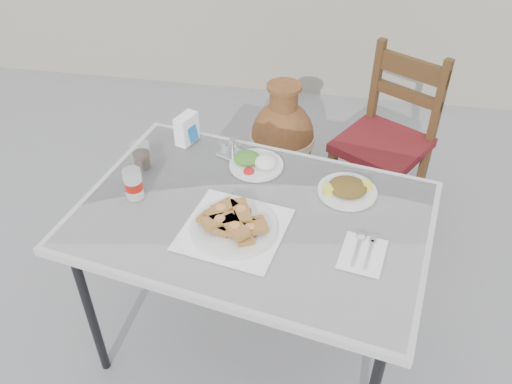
% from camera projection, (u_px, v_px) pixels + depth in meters
% --- Properties ---
extents(ground, '(80.00, 80.00, 0.00)m').
position_uv_depth(ground, '(251.00, 352.00, 2.40)').
color(ground, slate).
rests_on(ground, ground).
extents(cafe_table, '(1.40, 1.07, 0.77)m').
position_uv_depth(cafe_table, '(253.00, 223.00, 2.00)').
color(cafe_table, black).
rests_on(cafe_table, ground).
extents(pide_plate, '(0.40, 0.40, 0.07)m').
position_uv_depth(pide_plate, '(234.00, 223.00, 1.87)').
color(pide_plate, white).
rests_on(pide_plate, cafe_table).
extents(salad_rice_plate, '(0.22, 0.22, 0.05)m').
position_uv_depth(salad_rice_plate, '(256.00, 162.00, 2.17)').
color(salad_rice_plate, silver).
rests_on(salad_rice_plate, cafe_table).
extents(salad_chopped_plate, '(0.22, 0.22, 0.05)m').
position_uv_depth(salad_chopped_plate, '(347.00, 189.00, 2.04)').
color(salad_chopped_plate, silver).
rests_on(salad_chopped_plate, cafe_table).
extents(soda_can, '(0.07, 0.07, 0.12)m').
position_uv_depth(soda_can, '(133.00, 184.00, 2.00)').
color(soda_can, silver).
rests_on(soda_can, cafe_table).
extents(cola_glass, '(0.08, 0.08, 0.11)m').
position_uv_depth(cola_glass, '(141.00, 157.00, 2.15)').
color(cola_glass, white).
rests_on(cola_glass, cafe_table).
extents(napkin_holder, '(0.09, 0.12, 0.13)m').
position_uv_depth(napkin_holder, '(187.00, 129.00, 2.28)').
color(napkin_holder, white).
rests_on(napkin_holder, cafe_table).
extents(condiment_caddy, '(0.12, 0.11, 0.07)m').
position_uv_depth(condiment_caddy, '(231.00, 150.00, 2.23)').
color(condiment_caddy, silver).
rests_on(condiment_caddy, cafe_table).
extents(cutlery_napkin, '(0.17, 0.21, 0.01)m').
position_uv_depth(cutlery_napkin, '(363.00, 251.00, 1.81)').
color(cutlery_napkin, white).
rests_on(cutlery_napkin, cafe_table).
extents(chair, '(0.57, 0.57, 0.94)m').
position_uv_depth(chair, '(386.00, 139.00, 2.84)').
color(chair, '#381F0F').
rests_on(chair, ground).
extents(terracotta_urn, '(0.38, 0.38, 0.66)m').
position_uv_depth(terracotta_urn, '(282.00, 139.00, 3.17)').
color(terracotta_urn, brown).
rests_on(terracotta_urn, ground).
extents(back_wall, '(6.00, 0.25, 1.20)m').
position_uv_depth(back_wall, '(312.00, 11.00, 3.93)').
color(back_wall, gray).
rests_on(back_wall, ground).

